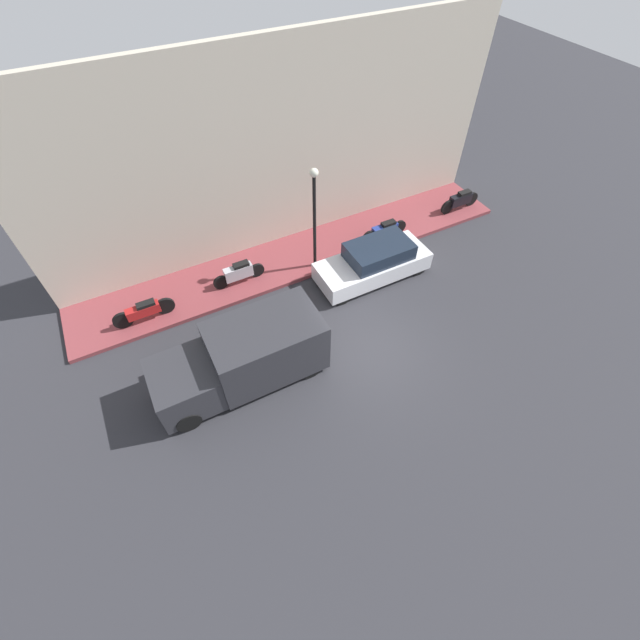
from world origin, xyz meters
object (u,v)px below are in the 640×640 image
object	(u,v)px
motorcycle_blue	(385,230)
scooter_silver	(239,273)
streetlamp	(314,209)
delivery_van	(242,358)
parked_car	(374,262)
motorcycle_red	(144,311)
motorcycle_black	(460,200)

from	to	relation	value
motorcycle_blue	scooter_silver	bearing A→B (deg)	87.19
scooter_silver	streetlamp	xyz separation A→B (m)	(-0.46, -2.88, 2.11)
motorcycle_blue	streetlamp	xyz separation A→B (m)	(-0.16, 3.26, 2.15)
delivery_van	scooter_silver	xyz separation A→B (m)	(3.94, -1.30, -0.44)
parked_car	motorcycle_blue	world-z (taller)	parked_car
delivery_van	motorcycle_red	size ratio (longest dim) A/B	2.45
motorcycle_black	streetlamp	world-z (taller)	streetlamp
motorcycle_red	streetlamp	xyz separation A→B (m)	(-0.20, -6.37, 2.14)
streetlamp	motorcycle_black	bearing A→B (deg)	-87.44
motorcycle_blue	streetlamp	distance (m)	3.91
motorcycle_blue	streetlamp	world-z (taller)	streetlamp
delivery_van	scooter_silver	world-z (taller)	delivery_van
motorcycle_red	motorcycle_black	bearing A→B (deg)	-89.48
motorcycle_black	motorcycle_red	size ratio (longest dim) A/B	0.94
motorcycle_red	scooter_silver	bearing A→B (deg)	-85.76
scooter_silver	streetlamp	distance (m)	3.60
motorcycle_blue	motorcycle_red	bearing A→B (deg)	89.75
parked_car	motorcycle_blue	size ratio (longest dim) A/B	2.08
delivery_van	motorcycle_black	world-z (taller)	delivery_van
motorcycle_red	streetlamp	distance (m)	6.72
parked_car	streetlamp	xyz separation A→B (m)	(1.40, 1.74, 2.03)
parked_car	streetlamp	distance (m)	3.02
motorcycle_black	scooter_silver	distance (m)	10.14
delivery_van	scooter_silver	distance (m)	4.17
scooter_silver	streetlamp	size ratio (longest dim) A/B	0.48
motorcycle_blue	streetlamp	bearing A→B (deg)	92.77
delivery_van	motorcycle_red	bearing A→B (deg)	30.78
parked_car	scooter_silver	size ratio (longest dim) A/B	2.18
scooter_silver	motorcycle_black	bearing A→B (deg)	-90.76
motorcycle_black	motorcycle_blue	bearing A→B (deg)	92.39
parked_car	motorcycle_black	xyz separation A→B (m)	(1.73, -5.52, -0.08)
parked_car	motorcycle_black	bearing A→B (deg)	-72.60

